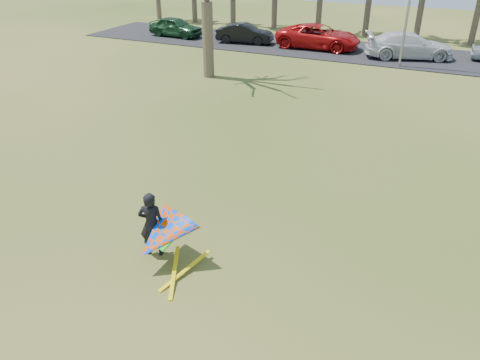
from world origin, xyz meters
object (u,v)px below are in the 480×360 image
at_px(car_1, 245,34).
at_px(car_3, 409,45).
at_px(kite_flyer, 160,234).
at_px(car_2, 318,36).
at_px(car_0, 176,27).

bearing_deg(car_1, car_3, -97.58).
bearing_deg(car_1, kite_flyer, -169.34).
bearing_deg(car_2, car_0, 92.82).
relative_size(car_1, kite_flyer, 1.78).
relative_size(car_2, car_3, 1.05).
bearing_deg(car_3, car_2, 68.77).
bearing_deg(car_0, car_2, -83.32).
bearing_deg(car_0, kite_flyer, -145.65).
xyz_separation_m(car_0, car_2, (11.70, 0.64, 0.08)).
height_order(car_0, kite_flyer, kite_flyer).
bearing_deg(car_3, car_0, 72.91).
height_order(car_1, car_2, car_2).
relative_size(car_1, car_3, 0.74).
distance_m(car_1, kite_flyer, 26.83).
xyz_separation_m(car_0, kite_flyer, (15.07, -25.28, 0.04)).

